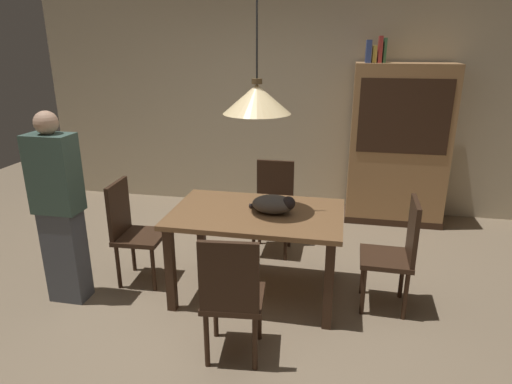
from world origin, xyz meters
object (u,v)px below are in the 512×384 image
at_px(dining_table, 257,223).
at_px(book_yellow_short, 374,54).
at_px(chair_right_side, 397,250).
at_px(person_standing, 59,210).
at_px(book_blue_wide, 368,51).
at_px(chair_far_back, 273,203).
at_px(pendant_lamp, 257,99).
at_px(cat_sleeping, 274,204).
at_px(chair_near_front, 232,294).
at_px(book_red_tall, 380,49).
at_px(chair_left_side, 131,228).
at_px(book_green_slim, 385,50).
at_px(hutch_bookcase, 398,149).

xyz_separation_m(dining_table, book_yellow_short, (0.93, 1.94, 1.29)).
bearing_deg(chair_right_side, person_standing, -171.63).
height_order(dining_table, book_blue_wide, book_blue_wide).
distance_m(chair_far_back, person_standing, 2.01).
bearing_deg(pendant_lamp, book_blue_wide, 65.91).
xyz_separation_m(chair_right_side, book_yellow_short, (-0.19, 1.95, 1.43)).
distance_m(dining_table, cat_sleeping, 0.23).
bearing_deg(pendant_lamp, chair_near_front, -89.49).
relative_size(book_blue_wide, book_red_tall, 0.86).
height_order(dining_table, chair_far_back, chair_far_back).
bearing_deg(pendant_lamp, chair_far_back, 90.02).
distance_m(chair_left_side, pendant_lamp, 1.61).
height_order(pendant_lamp, person_standing, pendant_lamp).
bearing_deg(book_green_slim, cat_sleeping, -114.70).
height_order(dining_table, chair_right_side, chair_right_side).
xyz_separation_m(pendant_lamp, person_standing, (-1.53, -0.39, -0.87)).
xyz_separation_m(chair_far_back, chair_right_side, (1.13, -0.88, 0.00)).
distance_m(chair_near_front, pendant_lamp, 1.45).
xyz_separation_m(chair_near_front, person_standing, (-1.54, 0.49, 0.28)).
bearing_deg(chair_near_front, chair_far_back, 90.27).
relative_size(chair_near_front, book_yellow_short, 4.65).
bearing_deg(pendant_lamp, person_standing, -165.59).
xyz_separation_m(chair_near_front, book_blue_wide, (0.86, 2.82, 1.46)).
distance_m(cat_sleeping, person_standing, 1.72).
bearing_deg(hutch_bookcase, pendant_lamp, -123.61).
xyz_separation_m(cat_sleeping, book_yellow_short, (0.79, 1.95, 1.11)).
bearing_deg(dining_table, person_standing, -165.59).
relative_size(book_red_tall, book_green_slim, 1.08).
height_order(chair_near_front, book_green_slim, book_green_slim).
height_order(chair_near_front, cat_sleeping, chair_near_front).
bearing_deg(hutch_bookcase, chair_left_side, -141.18).
xyz_separation_m(hutch_bookcase, book_yellow_short, (-0.36, 0.00, 1.05)).
relative_size(pendant_lamp, book_blue_wide, 5.42).
relative_size(chair_left_side, book_yellow_short, 4.65).
xyz_separation_m(book_green_slim, person_standing, (-2.57, -2.34, -1.18)).
bearing_deg(dining_table, book_green_slim, 61.85).
height_order(chair_near_front, book_blue_wide, book_blue_wide).
distance_m(dining_table, hutch_bookcase, 2.34).
bearing_deg(book_blue_wide, chair_far_back, -129.21).
height_order(chair_right_side, person_standing, person_standing).
xyz_separation_m(pendant_lamp, book_blue_wide, (0.87, 1.94, 0.31)).
relative_size(chair_far_back, book_yellow_short, 4.65).
xyz_separation_m(chair_right_side, cat_sleeping, (-0.98, -0.00, 0.32)).
xyz_separation_m(chair_far_back, book_blue_wide, (0.87, 1.07, 1.46)).
bearing_deg(book_red_tall, chair_near_front, -109.21).
bearing_deg(pendant_lamp, book_green_slim, 61.85).
xyz_separation_m(chair_far_back, hutch_bookcase, (1.29, 1.06, 0.38)).
height_order(book_green_slim, person_standing, book_green_slim).
bearing_deg(person_standing, chair_near_front, -17.53).
distance_m(hutch_bookcase, book_green_slim, 1.12).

